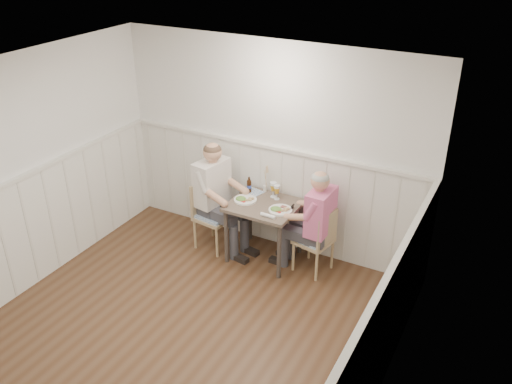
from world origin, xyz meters
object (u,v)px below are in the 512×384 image
chair_left (211,212)px  beer_bottle (249,186)px  grass_vase (265,179)px  dining_table (264,212)px  chair_right (317,239)px  man_in_pink (316,230)px  diner_cream (215,203)px

chair_left → beer_bottle: size_ratio=4.26×
grass_vase → dining_table: bearing=-64.8°
dining_table → chair_right: chair_right is taller
chair_left → man_in_pink: 1.39m
chair_right → man_in_pink: size_ratio=0.62×
chair_right → chair_left: bearing=-176.0°
chair_right → man_in_pink: man_in_pink is taller
chair_right → chair_left: (-1.40, -0.10, 0.03)m
grass_vase → chair_right: bearing=-17.6°
chair_left → grass_vase: grass_vase is taller
grass_vase → diner_cream: bearing=-148.9°
diner_cream → chair_right: bearing=2.5°
chair_left → chair_right: bearing=4.0°
chair_right → diner_cream: 1.37m
chair_left → dining_table: bearing=5.2°
chair_left → beer_bottle: beer_bottle is taller
dining_table → beer_bottle: size_ratio=3.92×
man_in_pink → grass_vase: man_in_pink is taller
diner_cream → grass_vase: size_ratio=3.80×
chair_left → man_in_pink: (1.38, 0.10, 0.08)m
chair_right → beer_bottle: beer_bottle is taller
beer_bottle → chair_left: bearing=-148.9°
man_in_pink → beer_bottle: 1.02m
man_in_pink → diner_cream: size_ratio=0.93×
dining_table → grass_vase: 0.43m
chair_right → beer_bottle: 1.08m
chair_left → diner_cream: size_ratio=0.61×
dining_table → chair_left: (-0.72, -0.07, -0.16)m
diner_cream → beer_bottle: diner_cream is taller
chair_right → grass_vase: bearing=162.4°
chair_left → diner_cream: 0.14m
man_in_pink → grass_vase: bearing=162.1°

